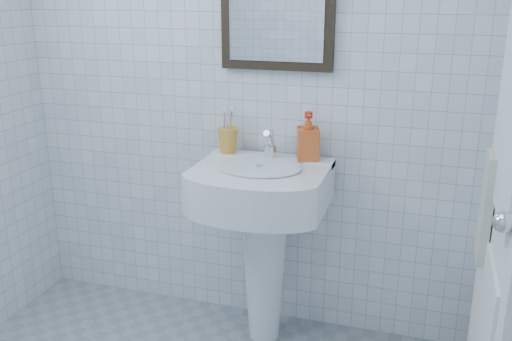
% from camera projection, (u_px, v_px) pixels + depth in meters
% --- Properties ---
extents(wall_back, '(2.20, 0.02, 2.50)m').
position_uv_depth(wall_back, '(243.00, 66.00, 2.57)').
color(wall_back, white).
rests_on(wall_back, ground).
extents(washbasin, '(0.57, 0.41, 0.87)m').
position_uv_depth(washbasin, '(263.00, 224.00, 2.53)').
color(washbasin, white).
rests_on(washbasin, ground).
extents(faucet, '(0.06, 0.12, 0.14)m').
position_uv_depth(faucet, '(270.00, 146.00, 2.53)').
color(faucet, silver).
rests_on(faucet, washbasin).
extents(toothbrush_cup, '(0.10, 0.10, 0.11)m').
position_uv_depth(toothbrush_cup, '(228.00, 140.00, 2.60)').
color(toothbrush_cup, gold).
rests_on(toothbrush_cup, washbasin).
extents(soap_dispenser, '(0.12, 0.12, 0.21)m').
position_uv_depth(soap_dispenser, '(308.00, 136.00, 2.49)').
color(soap_dispenser, '#C74E13').
rests_on(soap_dispenser, washbasin).
extents(bathroom_door, '(0.04, 0.80, 2.00)m').
position_uv_depth(bathroom_door, '(509.00, 187.00, 1.75)').
color(bathroom_door, white).
rests_on(bathroom_door, ground).
extents(towel_ring, '(0.01, 0.18, 0.18)m').
position_uv_depth(towel_ring, '(499.00, 157.00, 1.88)').
color(towel_ring, silver).
rests_on(towel_ring, wall_right).
extents(hand_towel, '(0.03, 0.16, 0.38)m').
position_uv_depth(hand_towel, '(486.00, 207.00, 1.94)').
color(hand_towel, beige).
rests_on(hand_towel, towel_ring).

